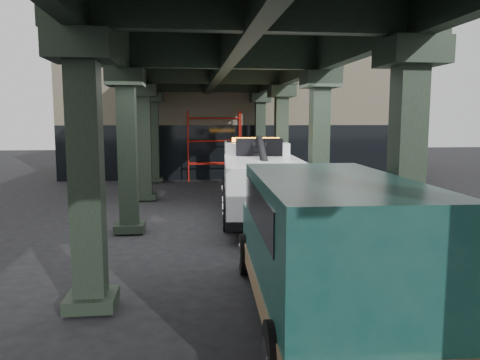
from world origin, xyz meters
TOP-DOWN VIEW (x-y plane):
  - ground at (0.00, 0.00)m, footprint 90.00×90.00m
  - sidewalk at (4.50, 2.00)m, footprint 5.00×40.00m
  - lane_stripe at (1.70, 2.00)m, footprint 0.12×38.00m
  - viaduct at (-0.40, 2.00)m, footprint 7.40×32.00m
  - building at (2.00, 20.00)m, footprint 22.00×10.00m
  - scaffolding at (0.00, 14.64)m, footprint 3.08×0.88m
  - tow_truck at (1.04, 4.25)m, footprint 3.17×9.14m
  - towed_van at (0.70, -5.00)m, footprint 2.79×6.45m

SIDE VIEW (x-z plane):
  - ground at x=0.00m, z-range 0.00..0.00m
  - lane_stripe at x=1.70m, z-range 0.00..0.01m
  - sidewalk at x=4.50m, z-range 0.00..0.15m
  - towed_van at x=0.70m, z-range 0.10..2.67m
  - tow_truck at x=1.04m, z-range -0.04..2.91m
  - scaffolding at x=0.00m, z-range 0.11..4.11m
  - building at x=2.00m, z-range 0.00..8.00m
  - viaduct at x=-0.40m, z-range 2.26..8.66m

